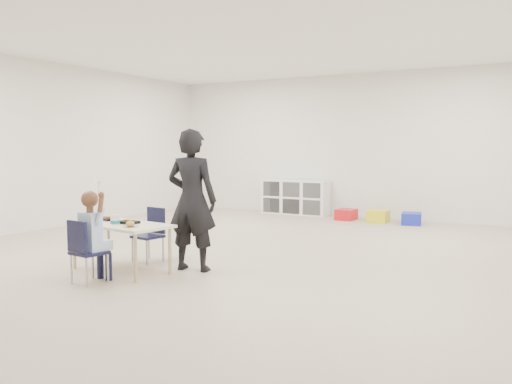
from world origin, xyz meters
The scene contains 16 objects.
room centered at (0.00, 0.00, 1.40)m, with size 9.00×9.02×2.80m.
table centered at (-0.66, -1.33, 0.27)m, with size 1.25×0.75×0.54m.
chair_near centered at (-0.59, -1.86, 0.32)m, with size 0.31×0.29×0.65m, color black, non-canonical shape.
chair_far centered at (-0.74, -0.80, 0.32)m, with size 0.31×0.29×0.65m, color black, non-canonical shape.
child centered at (-0.59, -1.86, 0.51)m, with size 0.43×0.43×1.02m, color #B6CAF6, non-canonical shape.
lunch_tray_near centered at (-0.57, -1.30, 0.55)m, with size 0.22×0.16×0.03m, color black.
lunch_tray_far centered at (-0.98, -1.21, 0.55)m, with size 0.22×0.16×0.03m, color black.
milk_carton centered at (-0.65, -1.42, 0.59)m, with size 0.07×0.07×0.10m, color white.
bread_roll centered at (-0.36, -1.50, 0.57)m, with size 0.09×0.09×0.07m, color #B08D48.
apple_near centered at (-0.79, -1.28, 0.57)m, with size 0.07×0.07×0.07m, color maroon.
apple_far centered at (-1.16, -1.32, 0.57)m, with size 0.07×0.07×0.07m, color maroon.
cubby_shelf centered at (-1.20, 4.28, 0.35)m, with size 1.40×0.40×0.70m, color white.
adult centered at (-0.02, -0.88, 0.79)m, with size 0.57×0.38×1.57m, color black.
bin_red centered at (0.01, 3.98, 0.10)m, with size 0.32×0.41×0.20m, color red.
bin_yellow centered at (0.63, 3.98, 0.11)m, with size 0.34×0.44×0.22m, color yellow.
bin_blue centered at (1.24, 3.96, 0.10)m, with size 0.33×0.43×0.21m, color #1624A8.
Camera 1 is at (3.54, -5.73, 1.37)m, focal length 38.00 mm.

